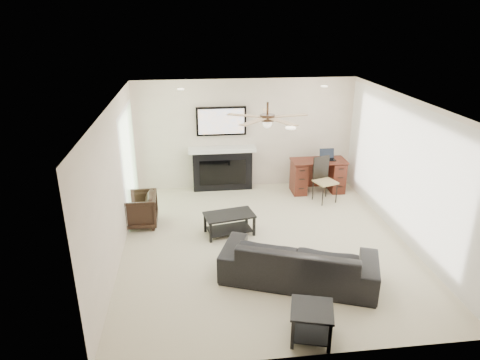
{
  "coord_description": "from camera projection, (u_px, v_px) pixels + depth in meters",
  "views": [
    {
      "loc": [
        -1.26,
        -6.63,
        3.84
      ],
      "look_at": [
        -0.43,
        0.22,
        1.13
      ],
      "focal_mm": 32.0,
      "sensor_mm": 36.0,
      "label": 1
    }
  ],
  "objects": [
    {
      "name": "room_shell",
      "position": [
        278.0,
        151.0,
        7.14
      ],
      "size": [
        5.5,
        5.54,
        2.52
      ],
      "color": "beige",
      "rests_on": "ground"
    },
    {
      "name": "sofa",
      "position": [
        299.0,
        261.0,
        6.46
      ],
      "size": [
        2.49,
        1.68,
        0.68
      ],
      "primitive_type": "imported",
      "rotation": [
        0.0,
        0.0,
        2.78
      ],
      "color": "black",
      "rests_on": "ground"
    },
    {
      "name": "armchair",
      "position": [
        138.0,
        210.0,
        8.17
      ],
      "size": [
        0.72,
        0.7,
        0.64
      ],
      "primitive_type": "imported",
      "rotation": [
        0.0,
        0.0,
        -1.55
      ],
      "color": "black",
      "rests_on": "ground"
    },
    {
      "name": "coffee_table",
      "position": [
        229.0,
        224.0,
        7.89
      ],
      "size": [
        0.98,
        0.67,
        0.4
      ],
      "primitive_type": "cube",
      "rotation": [
        0.0,
        0.0,
        0.2
      ],
      "color": "black",
      "rests_on": "ground"
    },
    {
      "name": "end_table_near",
      "position": [
        311.0,
        323.0,
        5.33
      ],
      "size": [
        0.64,
        0.64,
        0.45
      ],
      "primitive_type": "cube",
      "rotation": [
        0.0,
        0.0,
        -0.27
      ],
      "color": "black",
      "rests_on": "ground"
    },
    {
      "name": "end_table_left",
      "position": [
        99.0,
        244.0,
        7.17
      ],
      "size": [
        0.58,
        0.58,
        0.45
      ],
      "primitive_type": "cube",
      "rotation": [
        0.0,
        0.0,
        -0.18
      ],
      "color": "black",
      "rests_on": "ground"
    },
    {
      "name": "fireplace_unit",
      "position": [
        222.0,
        150.0,
        9.64
      ],
      "size": [
        1.52,
        0.34,
        1.91
      ],
      "primitive_type": "cube",
      "color": "black",
      "rests_on": "ground"
    },
    {
      "name": "desk",
      "position": [
        318.0,
        176.0,
        9.7
      ],
      "size": [
        1.22,
        0.56,
        0.76
      ],
      "primitive_type": "cube",
      "color": "#38160E",
      "rests_on": "ground"
    },
    {
      "name": "desk_chair",
      "position": [
        325.0,
        180.0,
        9.16
      ],
      "size": [
        0.54,
        0.55,
        0.97
      ],
      "primitive_type": "cube",
      "rotation": [
        0.0,
        0.0,
        0.33
      ],
      "color": "black",
      "rests_on": "ground"
    },
    {
      "name": "laptop",
      "position": [
        328.0,
        155.0,
        9.53
      ],
      "size": [
        0.33,
        0.24,
        0.23
      ],
      "primitive_type": "cube",
      "color": "black",
      "rests_on": "desk"
    }
  ]
}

